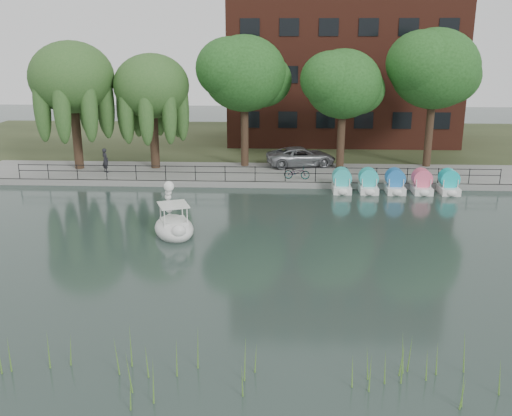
# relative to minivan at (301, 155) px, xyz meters

# --- Properties ---
(ground_plane) EXTENTS (120.00, 120.00, 0.00)m
(ground_plane) POSITION_rel_minivan_xyz_m (-3.19, -18.08, -1.21)
(ground_plane) COLOR #32423C
(promenade) EXTENTS (40.00, 6.00, 0.40)m
(promenade) POSITION_rel_minivan_xyz_m (-3.19, -2.08, -1.01)
(promenade) COLOR gray
(promenade) RESTS_ON ground_plane
(kerb) EXTENTS (40.00, 0.25, 0.40)m
(kerb) POSITION_rel_minivan_xyz_m (-3.19, -5.03, -1.01)
(kerb) COLOR gray
(kerb) RESTS_ON ground_plane
(land_strip) EXTENTS (60.00, 22.00, 0.36)m
(land_strip) POSITION_rel_minivan_xyz_m (-3.19, 11.92, -1.03)
(land_strip) COLOR #47512D
(land_strip) RESTS_ON ground_plane
(railing) EXTENTS (32.00, 0.05, 1.00)m
(railing) POSITION_rel_minivan_xyz_m (-3.19, -4.83, -0.06)
(railing) COLOR black
(railing) RESTS_ON promenade
(apartment_building) EXTENTS (20.00, 10.07, 18.00)m
(apartment_building) POSITION_rel_minivan_xyz_m (3.81, 11.89, 8.15)
(apartment_building) COLOR #4C1E16
(apartment_building) RESTS_ON land_strip
(willow_left) EXTENTS (5.88, 5.88, 9.01)m
(willow_left) POSITION_rel_minivan_xyz_m (-16.19, -1.58, 5.66)
(willow_left) COLOR #473323
(willow_left) RESTS_ON promenade
(willow_mid) EXTENTS (5.32, 5.32, 8.15)m
(willow_mid) POSITION_rel_minivan_xyz_m (-10.69, -1.08, 5.04)
(willow_mid) COLOR #473323
(willow_mid) RESTS_ON promenade
(broadleaf_center) EXTENTS (6.00, 6.00, 9.25)m
(broadleaf_center) POSITION_rel_minivan_xyz_m (-4.19, -0.08, 5.85)
(broadleaf_center) COLOR #473323
(broadleaf_center) RESTS_ON promenade
(broadleaf_right) EXTENTS (5.40, 5.40, 8.32)m
(broadleaf_right) POSITION_rel_minivan_xyz_m (2.81, -0.58, 5.18)
(broadleaf_right) COLOR #473323
(broadleaf_right) RESTS_ON promenade
(broadleaf_far) EXTENTS (6.30, 6.30, 9.71)m
(broadleaf_far) POSITION_rel_minivan_xyz_m (9.31, 0.42, 6.19)
(broadleaf_far) COLOR #473323
(broadleaf_far) RESTS_ON promenade
(minivan) EXTENTS (4.07, 6.30, 1.62)m
(minivan) POSITION_rel_minivan_xyz_m (0.00, 0.00, 0.00)
(minivan) COLOR gray
(minivan) RESTS_ON promenade
(bicycle) EXTENTS (0.75, 1.77, 1.00)m
(bicycle) POSITION_rel_minivan_xyz_m (-0.41, -4.12, -0.31)
(bicycle) COLOR gray
(bicycle) RESTS_ON promenade
(pedestrian) EXTENTS (0.84, 0.85, 1.98)m
(pedestrian) POSITION_rel_minivan_xyz_m (-13.87, -2.77, 0.18)
(pedestrian) COLOR black
(pedestrian) RESTS_ON promenade
(swan_boat) EXTENTS (2.86, 3.50, 2.56)m
(swan_boat) POSITION_rel_minivan_xyz_m (-6.82, -14.61, -0.65)
(swan_boat) COLOR white
(swan_boat) RESTS_ON ground_plane
(pedal_boat_row) EXTENTS (7.95, 1.70, 1.40)m
(pedal_boat_row) POSITION_rel_minivan_xyz_m (5.85, -5.80, -0.60)
(pedal_boat_row) COLOR white
(pedal_boat_row) RESTS_ON ground_plane
(reed_bank) EXTENTS (24.00, 2.40, 1.20)m
(reed_bank) POSITION_rel_minivan_xyz_m (-1.19, -27.58, -0.61)
(reed_bank) COLOR #669938
(reed_bank) RESTS_ON ground_plane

